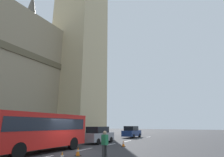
{
  "coord_description": "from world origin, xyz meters",
  "views": [
    {
      "loc": [
        -10.99,
        -9.8,
        2.04
      ],
      "look_at": [
        12.88,
        3.24,
        9.24
      ],
      "focal_mm": 28.16,
      "sensor_mm": 36.0,
      "label": 1
    }
  ],
  "objects_px": {
    "sedan_trailing": "(132,132)",
    "pedestrian_near_cones": "(105,144)",
    "traffic_cone_west": "(62,157)",
    "sedan_lead": "(98,135)",
    "traffic_cone_middle": "(78,151)",
    "traffic_cone_east": "(123,144)"
  },
  "relations": [
    {
      "from": "sedan_trailing",
      "to": "traffic_cone_west",
      "type": "distance_m",
      "value": 20.85
    },
    {
      "from": "sedan_lead",
      "to": "pedestrian_near_cones",
      "type": "relative_size",
      "value": 2.6
    },
    {
      "from": "traffic_cone_west",
      "to": "traffic_cone_east",
      "type": "height_order",
      "value": "same"
    },
    {
      "from": "traffic_cone_east",
      "to": "pedestrian_near_cones",
      "type": "distance_m",
      "value": 6.95
    },
    {
      "from": "traffic_cone_east",
      "to": "traffic_cone_middle",
      "type": "bearing_deg",
      "value": 175.51
    },
    {
      "from": "sedan_lead",
      "to": "traffic_cone_middle",
      "type": "distance_m",
      "value": 8.6
    },
    {
      "from": "sedan_lead",
      "to": "traffic_cone_east",
      "type": "xyz_separation_m",
      "value": [
        -1.58,
        -3.93,
        -0.63
      ]
    },
    {
      "from": "sedan_lead",
      "to": "sedan_trailing",
      "type": "xyz_separation_m",
      "value": [
        10.48,
        0.15,
        0.0
      ]
    },
    {
      "from": "sedan_lead",
      "to": "pedestrian_near_cones",
      "type": "height_order",
      "value": "sedan_lead"
    },
    {
      "from": "sedan_trailing",
      "to": "traffic_cone_middle",
      "type": "bearing_deg",
      "value": -168.92
    },
    {
      "from": "traffic_cone_west",
      "to": "traffic_cone_east",
      "type": "bearing_deg",
      "value": 0.44
    },
    {
      "from": "sedan_lead",
      "to": "traffic_cone_east",
      "type": "distance_m",
      "value": 4.28
    },
    {
      "from": "pedestrian_near_cones",
      "to": "sedan_trailing",
      "type": "bearing_deg",
      "value": 17.63
    },
    {
      "from": "traffic_cone_middle",
      "to": "traffic_cone_east",
      "type": "relative_size",
      "value": 1.0
    },
    {
      "from": "sedan_trailing",
      "to": "traffic_cone_middle",
      "type": "distance_m",
      "value": 18.7
    },
    {
      "from": "traffic_cone_west",
      "to": "traffic_cone_east",
      "type": "relative_size",
      "value": 1.0
    },
    {
      "from": "sedan_trailing",
      "to": "traffic_cone_west",
      "type": "relative_size",
      "value": 7.59
    },
    {
      "from": "sedan_trailing",
      "to": "pedestrian_near_cones",
      "type": "bearing_deg",
      "value": -162.37
    },
    {
      "from": "sedan_trailing",
      "to": "traffic_cone_east",
      "type": "xyz_separation_m",
      "value": [
        -12.06,
        -4.08,
        -0.63
      ]
    },
    {
      "from": "traffic_cone_east",
      "to": "pedestrian_near_cones",
      "type": "bearing_deg",
      "value": -164.35
    },
    {
      "from": "sedan_trailing",
      "to": "pedestrian_near_cones",
      "type": "distance_m",
      "value": 19.65
    },
    {
      "from": "pedestrian_near_cones",
      "to": "traffic_cone_west",
      "type": "bearing_deg",
      "value": 133.33
    }
  ]
}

